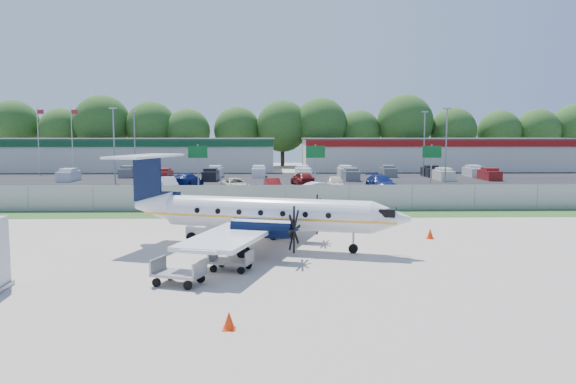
{
  "coord_description": "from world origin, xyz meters",
  "views": [
    {
      "loc": [
        -0.89,
        -29.69,
        6.05
      ],
      "look_at": [
        0.0,
        6.0,
        2.3
      ],
      "focal_mm": 35.0,
      "sensor_mm": 36.0,
      "label": 1
    }
  ],
  "objects_px": {
    "aircraft": "(262,213)",
    "pushback_tug": "(209,229)",
    "baggage_cart_far": "(231,261)",
    "baggage_cart_near": "(179,273)"
  },
  "relations": [
    {
      "from": "pushback_tug",
      "to": "baggage_cart_near",
      "type": "relative_size",
      "value": 1.03
    },
    {
      "from": "aircraft",
      "to": "baggage_cart_far",
      "type": "relative_size",
      "value": 7.75
    },
    {
      "from": "pushback_tug",
      "to": "baggage_cart_near",
      "type": "height_order",
      "value": "pushback_tug"
    },
    {
      "from": "aircraft",
      "to": "pushback_tug",
      "type": "bearing_deg",
      "value": 140.63
    },
    {
      "from": "pushback_tug",
      "to": "baggage_cart_near",
      "type": "bearing_deg",
      "value": -90.68
    },
    {
      "from": "baggage_cart_far",
      "to": "pushback_tug",
      "type": "bearing_deg",
      "value": 103.78
    },
    {
      "from": "aircraft",
      "to": "pushback_tug",
      "type": "relative_size",
      "value": 6.8
    },
    {
      "from": "baggage_cart_near",
      "to": "baggage_cart_far",
      "type": "distance_m",
      "value": 2.99
    },
    {
      "from": "pushback_tug",
      "to": "baggage_cart_near",
      "type": "xyz_separation_m",
      "value": [
        -0.11,
        -9.65,
        -0.11
      ]
    },
    {
      "from": "pushback_tug",
      "to": "aircraft",
      "type": "bearing_deg",
      "value": -39.37
    }
  ]
}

